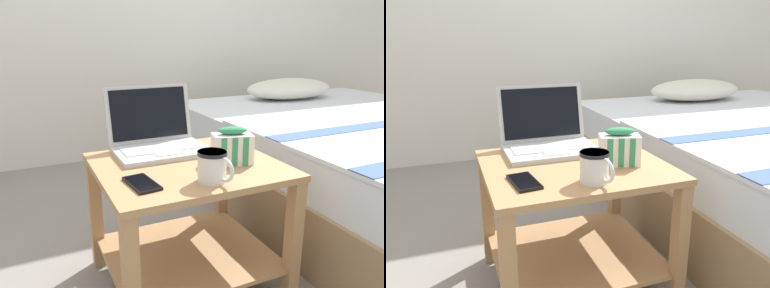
% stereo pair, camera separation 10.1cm
% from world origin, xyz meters
% --- Properties ---
extents(ground_plane, '(8.00, 8.00, 0.00)m').
position_xyz_m(ground_plane, '(0.00, 0.00, 0.00)').
color(ground_plane, gray).
extents(bed, '(1.63, 2.04, 0.60)m').
position_xyz_m(bed, '(1.22, 0.24, 0.24)').
color(bed, '#997A56').
rests_on(bed, ground_plane).
extents(bedside_table, '(0.61, 0.54, 0.47)m').
position_xyz_m(bedside_table, '(0.00, 0.00, 0.30)').
color(bedside_table, tan).
rests_on(bedside_table, ground_plane).
extents(laptop, '(0.34, 0.28, 0.24)m').
position_xyz_m(laptop, '(-0.04, 0.19, 0.51)').
color(laptop, '#B7BABC').
rests_on(laptop, bedside_table).
extents(mug_front_left, '(0.09, 0.13, 0.09)m').
position_xyz_m(mug_front_left, '(0.01, -0.18, 0.52)').
color(mug_front_left, white).
rests_on(mug_front_left, bedside_table).
extents(snack_bag, '(0.15, 0.11, 0.13)m').
position_xyz_m(snack_bag, '(0.14, -0.06, 0.52)').
color(snack_bag, white).
rests_on(snack_bag, bedside_table).
extents(cell_phone, '(0.09, 0.15, 0.01)m').
position_xyz_m(cell_phone, '(-0.20, -0.12, 0.47)').
color(cell_phone, black).
rests_on(cell_phone, bedside_table).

